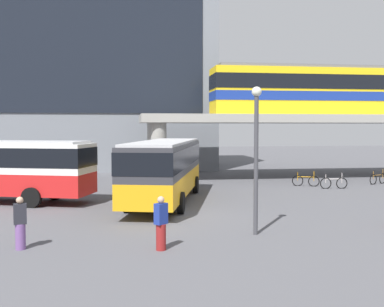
{
  "coord_description": "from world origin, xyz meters",
  "views": [
    {
      "loc": [
        -2.4,
        -20.19,
        3.95
      ],
      "look_at": [
        1.75,
        9.71,
        2.2
      ],
      "focal_mm": 43.02,
      "sensor_mm": 36.0,
      "label": 1
    }
  ],
  "objects_px": {
    "train": "(331,90)",
    "bicycle_silver": "(334,183)",
    "pedestrian_by_bike_rack": "(161,225)",
    "bicycle_brown": "(378,179)",
    "station_building": "(51,68)",
    "bus_main": "(165,164)",
    "bicycle_orange": "(306,181)",
    "pedestrian_walking_across": "(20,225)"
  },
  "relations": [
    {
      "from": "train",
      "to": "bicycle_brown",
      "type": "height_order",
      "value": "train"
    },
    {
      "from": "train",
      "to": "bicycle_silver",
      "type": "relative_size",
      "value": 10.63
    },
    {
      "from": "train",
      "to": "bicycle_silver",
      "type": "bearing_deg",
      "value": -112.52
    },
    {
      "from": "station_building",
      "to": "bicycle_silver",
      "type": "xyz_separation_m",
      "value": [
        20.14,
        -17.38,
        -9.14
      ]
    },
    {
      "from": "bicycle_orange",
      "to": "station_building",
      "type": "bearing_deg",
      "value": 139.76
    },
    {
      "from": "bicycle_orange",
      "to": "pedestrian_walking_across",
      "type": "xyz_separation_m",
      "value": [
        -15.17,
        -13.89,
        0.45
      ]
    },
    {
      "from": "station_building",
      "to": "train",
      "type": "xyz_separation_m",
      "value": [
        22.99,
        -10.51,
        -2.68
      ]
    },
    {
      "from": "station_building",
      "to": "pedestrian_by_bike_rack",
      "type": "bearing_deg",
      "value": -75.07
    },
    {
      "from": "bicycle_silver",
      "to": "pedestrian_walking_across",
      "type": "relative_size",
      "value": 1.04
    },
    {
      "from": "pedestrian_by_bike_rack",
      "to": "bicycle_orange",
      "type": "bearing_deg",
      "value": 53.79
    },
    {
      "from": "bicycle_silver",
      "to": "bicycle_brown",
      "type": "bearing_deg",
      "value": 24.71
    },
    {
      "from": "bicycle_silver",
      "to": "bicycle_orange",
      "type": "xyz_separation_m",
      "value": [
        -1.3,
        1.44,
        0.0
      ]
    },
    {
      "from": "station_building",
      "to": "bicycle_silver",
      "type": "bearing_deg",
      "value": -40.8
    },
    {
      "from": "bus_main",
      "to": "pedestrian_walking_across",
      "type": "bearing_deg",
      "value": -121.8
    },
    {
      "from": "station_building",
      "to": "bicycle_silver",
      "type": "distance_m",
      "value": 28.13
    },
    {
      "from": "station_building",
      "to": "bus_main",
      "type": "bearing_deg",
      "value": -66.91
    },
    {
      "from": "bus_main",
      "to": "pedestrian_walking_across",
      "type": "height_order",
      "value": "bus_main"
    },
    {
      "from": "bicycle_brown",
      "to": "bicycle_orange",
      "type": "height_order",
      "value": "same"
    },
    {
      "from": "bus_main",
      "to": "station_building",
      "type": "bearing_deg",
      "value": 113.09
    },
    {
      "from": "station_building",
      "to": "bicycle_orange",
      "type": "xyz_separation_m",
      "value": [
        18.84,
        -15.94,
        -9.14
      ]
    },
    {
      "from": "bus_main",
      "to": "pedestrian_by_bike_rack",
      "type": "xyz_separation_m",
      "value": [
        -0.88,
        -9.36,
        -1.17
      ]
    },
    {
      "from": "bicycle_orange",
      "to": "pedestrian_by_bike_rack",
      "type": "xyz_separation_m",
      "value": [
        -10.69,
        -14.6,
        0.46
      ]
    },
    {
      "from": "station_building",
      "to": "train",
      "type": "distance_m",
      "value": 25.42
    },
    {
      "from": "pedestrian_walking_across",
      "to": "bicycle_silver",
      "type": "bearing_deg",
      "value": 37.08
    },
    {
      "from": "bicycle_silver",
      "to": "pedestrian_by_bike_rack",
      "type": "xyz_separation_m",
      "value": [
        -11.99,
        -13.16,
        0.46
      ]
    },
    {
      "from": "train",
      "to": "bus_main",
      "type": "xyz_separation_m",
      "value": [
        -13.96,
        -10.67,
        -4.83
      ]
    },
    {
      "from": "bus_main",
      "to": "bicycle_brown",
      "type": "relative_size",
      "value": 6.86
    },
    {
      "from": "bicycle_brown",
      "to": "pedestrian_walking_across",
      "type": "relative_size",
      "value": 0.96
    },
    {
      "from": "train",
      "to": "bus_main",
      "type": "height_order",
      "value": "train"
    },
    {
      "from": "bicycle_silver",
      "to": "bicycle_brown",
      "type": "relative_size",
      "value": 1.08
    },
    {
      "from": "pedestrian_by_bike_rack",
      "to": "bicycle_brown",
      "type": "bearing_deg",
      "value": 43.07
    },
    {
      "from": "pedestrian_by_bike_rack",
      "to": "pedestrian_walking_across",
      "type": "distance_m",
      "value": 4.54
    },
    {
      "from": "bicycle_brown",
      "to": "train",
      "type": "bearing_deg",
      "value": 104.27
    },
    {
      "from": "train",
      "to": "station_building",
      "type": "bearing_deg",
      "value": 155.43
    },
    {
      "from": "bicycle_silver",
      "to": "station_building",
      "type": "bearing_deg",
      "value": 139.2
    },
    {
      "from": "bicycle_brown",
      "to": "pedestrian_walking_across",
      "type": "distance_m",
      "value": 25.1
    },
    {
      "from": "train",
      "to": "bicycle_silver",
      "type": "distance_m",
      "value": 9.86
    },
    {
      "from": "bicycle_orange",
      "to": "pedestrian_by_bike_rack",
      "type": "distance_m",
      "value": 18.1
    },
    {
      "from": "station_building",
      "to": "pedestrian_walking_across",
      "type": "height_order",
      "value": "station_building"
    },
    {
      "from": "bicycle_orange",
      "to": "pedestrian_by_bike_rack",
      "type": "height_order",
      "value": "pedestrian_by_bike_rack"
    },
    {
      "from": "station_building",
      "to": "pedestrian_by_bike_rack",
      "type": "height_order",
      "value": "station_building"
    },
    {
      "from": "bicycle_brown",
      "to": "bus_main",
      "type": "bearing_deg",
      "value": -159.5
    }
  ]
}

